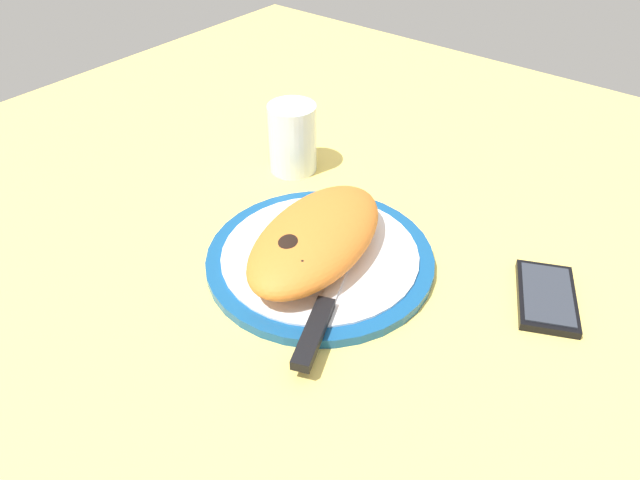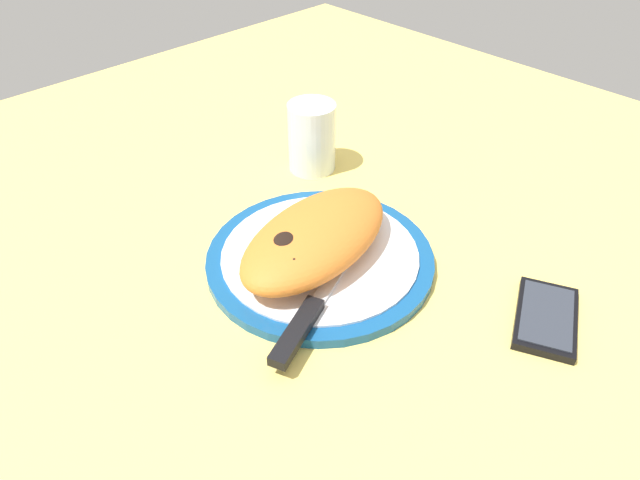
# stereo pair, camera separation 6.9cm
# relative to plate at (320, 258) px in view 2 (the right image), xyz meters

# --- Properties ---
(ground_plane) EXTENTS (1.50, 1.50, 0.03)m
(ground_plane) POSITION_rel_plate_xyz_m (0.00, 0.00, -0.02)
(ground_plane) COLOR #EACC60
(plate) EXTENTS (0.28, 0.28, 0.02)m
(plate) POSITION_rel_plate_xyz_m (0.00, 0.00, 0.00)
(plate) COLOR navy
(plate) RESTS_ON ground_plane
(calzone) EXTENTS (0.25, 0.15, 0.06)m
(calzone) POSITION_rel_plate_xyz_m (0.01, -0.00, 0.04)
(calzone) COLOR orange
(calzone) RESTS_ON plate
(fork) EXTENTS (0.17, 0.04, 0.00)m
(fork) POSITION_rel_plate_xyz_m (0.00, -0.05, 0.01)
(fork) COLOR silver
(fork) RESTS_ON plate
(knife) EXTENTS (0.22, 0.10, 0.01)m
(knife) POSITION_rel_plate_xyz_m (0.08, 0.07, 0.01)
(knife) COLOR silver
(knife) RESTS_ON plate
(smartphone) EXTENTS (0.13, 0.11, 0.01)m
(smartphone) POSITION_rel_plate_xyz_m (-0.11, 0.25, -0.00)
(smartphone) COLOR black
(smartphone) RESTS_ON ground_plane
(water_glass) EXTENTS (0.07, 0.07, 0.10)m
(water_glass) POSITION_rel_plate_xyz_m (-0.15, -0.17, 0.04)
(water_glass) COLOR silver
(water_glass) RESTS_ON ground_plane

